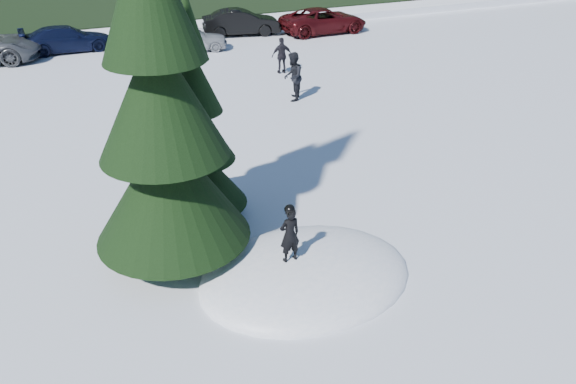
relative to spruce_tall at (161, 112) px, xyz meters
name	(u,v)px	position (x,y,z in m)	size (l,w,h in m)	color
ground	(306,277)	(2.20, -1.80, -3.32)	(200.00, 200.00, 0.00)	white
snow_mound	(306,277)	(2.20, -1.80, -3.32)	(4.48, 3.52, 0.96)	white
spruce_tall	(161,112)	(0.00, 0.00, 0.00)	(3.20, 3.20, 8.60)	#321F10
spruce_short	(196,137)	(1.00, 1.40, -1.22)	(2.20, 2.20, 5.37)	#321F10
child_skier	(290,235)	(1.87, -1.74, -2.25)	(0.43, 0.28, 1.19)	black
adult_0	(293,77)	(6.73, 8.33, -2.41)	(0.88, 0.69, 1.81)	black
adult_1	(282,55)	(7.85, 11.79, -2.55)	(0.90, 0.37, 1.53)	black
car_3	(67,39)	(-0.15, 19.66, -2.70)	(1.74, 4.27, 1.24)	black
car_4	(190,38)	(5.36, 17.26, -2.70)	(1.46, 3.62, 1.23)	#9A9EA3
car_5	(241,22)	(8.88, 19.43, -2.63)	(1.46, 4.20, 1.38)	black
car_6	(324,20)	(13.24, 18.02, -2.64)	(2.26, 4.90, 1.36)	#3E0B0E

